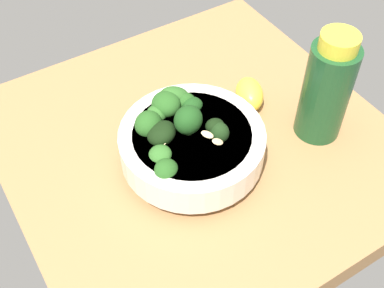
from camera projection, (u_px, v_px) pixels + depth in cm
name	position (u px, v px, depth cm)	size (l,w,h in cm)	color
ground_plane	(197.00, 149.00, 79.69)	(57.65, 57.65, 4.56)	#996D42
bowl_of_broccoli	(189.00, 141.00, 71.96)	(20.96, 20.96, 11.12)	silver
lemon_wedge	(249.00, 94.00, 81.66)	(6.81, 4.42, 4.34)	yellow
bottle_tall	(327.00, 89.00, 72.96)	(7.13, 7.13, 18.11)	#194723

